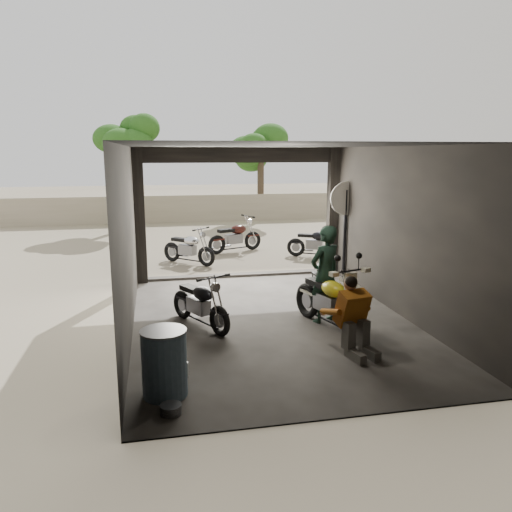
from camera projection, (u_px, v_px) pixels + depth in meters
name	position (u px, v px, depth m)	size (l,w,h in m)	color
ground	(272.00, 322.00, 9.23)	(80.00, 80.00, 0.00)	#7A6D56
garage	(265.00, 249.00, 9.49)	(7.00, 7.13, 3.20)	#2D2B28
boundary_wall	(200.00, 208.00, 22.53)	(18.00, 0.30, 1.20)	gray
tree_left	(126.00, 129.00, 19.81)	(2.20, 2.20, 5.60)	#382B1E
tree_right	(261.00, 141.00, 22.48)	(2.20, 2.20, 5.00)	#382B1E
main_bike	(329.00, 296.00, 8.79)	(0.74, 1.80, 1.20)	beige
left_bike	(200.00, 300.00, 8.89)	(0.62, 1.51, 1.02)	black
outside_bike_a	(188.00, 245.00, 13.93)	(0.64, 1.56, 1.06)	black
outside_bike_b	(235.00, 234.00, 15.59)	(0.68, 1.66, 1.12)	#39120D
outside_bike_c	(316.00, 240.00, 14.78)	(0.63, 1.53, 1.04)	black
rider	(325.00, 275.00, 9.06)	(0.66, 0.43, 1.81)	black
mechanic	(356.00, 319.00, 7.60)	(0.60, 0.82, 1.18)	#AB5F16
stool	(320.00, 276.00, 11.13)	(0.32, 0.32, 0.45)	black
helmet	(320.00, 268.00, 11.04)	(0.23, 0.25, 0.22)	silver
oil_drum	(164.00, 364.00, 6.35)	(0.57, 0.57, 0.89)	#3D5467
sign_post	(346.00, 214.00, 11.93)	(0.80, 0.08, 2.41)	black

